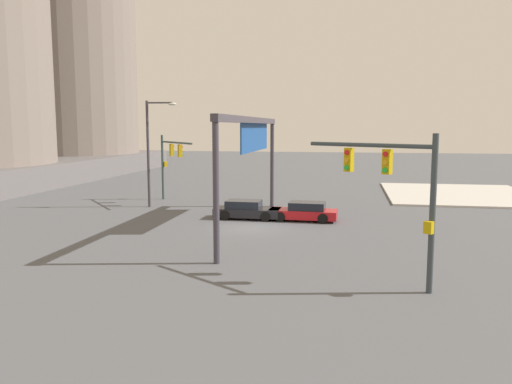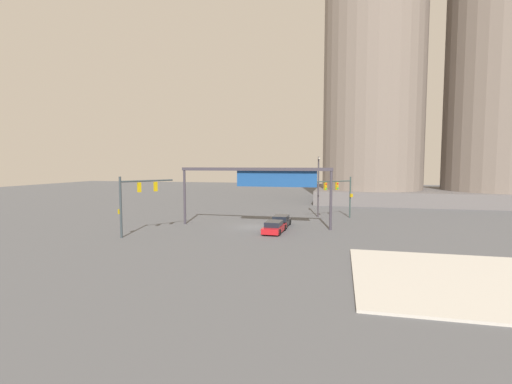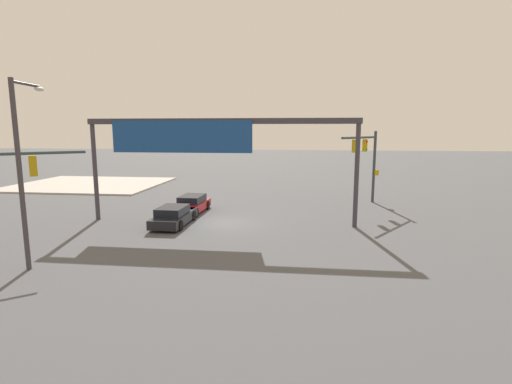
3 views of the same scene
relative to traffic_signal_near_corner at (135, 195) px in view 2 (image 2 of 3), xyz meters
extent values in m
plane|color=#515358|center=(10.06, 7.37, -3.92)|extent=(183.79, 183.79, 0.00)
cube|color=beige|center=(27.67, -7.79, -3.85)|extent=(15.00, 12.42, 0.15)
cylinder|color=#323C41|center=(-0.76, -1.16, -1.04)|extent=(0.22, 0.22, 5.77)
cylinder|color=#323C41|center=(0.77, 1.11, 1.37)|extent=(3.20, 4.64, 0.16)
cube|color=#BF9B0B|center=(0.28, 0.39, 0.76)|extent=(0.39, 0.41, 0.95)
cylinder|color=red|center=(0.15, 0.48, 1.06)|extent=(0.16, 0.20, 0.20)
cylinder|color=orange|center=(0.15, 0.48, 0.76)|extent=(0.16, 0.20, 0.20)
cylinder|color=green|center=(0.15, 0.48, 0.46)|extent=(0.16, 0.20, 0.20)
cube|color=#BF9B0B|center=(1.24, 1.81, 0.76)|extent=(0.39, 0.41, 0.95)
cylinder|color=red|center=(1.11, 1.90, 1.06)|extent=(0.16, 0.20, 0.20)
cylinder|color=orange|center=(1.11, 1.90, 0.76)|extent=(0.16, 0.20, 0.20)
cylinder|color=green|center=(1.11, 1.90, 0.46)|extent=(0.16, 0.20, 0.20)
cube|color=#BF9B0B|center=(-0.97, -1.02, -1.47)|extent=(0.37, 0.38, 0.44)
cylinder|color=#314340|center=(20.53, 16.94, -1.26)|extent=(0.19, 0.19, 5.32)
cylinder|color=#314340|center=(18.11, 14.92, 0.86)|extent=(4.91, 4.15, 0.14)
cube|color=#BC920E|center=(18.84, 15.53, 0.27)|extent=(0.41, 0.40, 0.95)
cylinder|color=red|center=(18.95, 15.40, 0.56)|extent=(0.19, 0.17, 0.20)
cylinder|color=orange|center=(18.95, 15.40, 0.26)|extent=(0.19, 0.17, 0.20)
cylinder|color=green|center=(18.95, 15.40, -0.04)|extent=(0.19, 0.17, 0.20)
cube|color=#BC920E|center=(17.47, 14.38, 0.27)|extent=(0.41, 0.40, 0.95)
cylinder|color=red|center=(17.57, 14.25, 0.56)|extent=(0.19, 0.17, 0.20)
cylinder|color=orange|center=(17.57, 14.25, 0.26)|extent=(0.19, 0.17, 0.20)
cylinder|color=green|center=(17.57, 14.25, -0.04)|extent=(0.19, 0.17, 0.20)
cube|color=#BC920E|center=(20.67, 16.76, -1.00)|extent=(0.38, 0.38, 0.44)
cylinder|color=#3E383E|center=(16.47, 16.52, 0.02)|extent=(0.20, 0.20, 7.89)
cylinder|color=#3E383E|center=(16.56, 15.57, 3.82)|extent=(0.30, 1.90, 0.12)
ellipsoid|color=silver|center=(16.65, 14.62, 3.72)|extent=(0.36, 0.63, 0.20)
cylinder|color=#3B3741|center=(1.78, 7.46, -0.82)|extent=(0.28, 0.28, 6.21)
cylinder|color=#3B3741|center=(18.35, 7.46, -0.82)|extent=(0.28, 0.28, 6.21)
cube|color=#3B3741|center=(10.06, 7.46, 2.46)|extent=(16.97, 0.35, 0.35)
cube|color=navy|center=(12.46, 7.68, 1.52)|extent=(8.84, 0.08, 1.97)
cube|color=#615D5D|center=(35.28, 39.43, -2.74)|extent=(40.84, 19.85, 2.36)
cylinder|color=slate|center=(24.78, 39.43, 28.37)|extent=(17.85, 17.85, 59.86)
cylinder|color=slate|center=(45.77, 39.43, 28.37)|extent=(17.85, 17.85, 59.86)
cube|color=black|center=(12.88, 8.26, -3.49)|extent=(1.82, 4.32, 0.55)
cube|color=black|center=(12.89, 8.52, -2.96)|extent=(1.58, 2.26, 0.50)
cylinder|color=black|center=(13.68, 6.92, -3.60)|extent=(0.23, 0.64, 0.64)
cylinder|color=black|center=(12.04, 6.95, -3.60)|extent=(0.23, 0.64, 0.64)
cylinder|color=black|center=(13.72, 9.58, -3.60)|extent=(0.23, 0.64, 0.64)
cylinder|color=black|center=(12.09, 9.61, -3.60)|extent=(0.23, 0.64, 0.64)
cube|color=red|center=(12.86, 4.63, -3.49)|extent=(1.89, 4.41, 0.55)
cube|color=black|center=(12.85, 4.37, -2.96)|extent=(1.60, 2.32, 0.50)
cylinder|color=black|center=(12.13, 6.01, -3.60)|extent=(0.25, 0.65, 0.64)
cylinder|color=black|center=(13.71, 5.94, -3.60)|extent=(0.25, 0.65, 0.64)
cylinder|color=black|center=(12.01, 3.32, -3.60)|extent=(0.25, 0.65, 0.64)
cylinder|color=black|center=(13.60, 3.25, -3.60)|extent=(0.25, 0.65, 0.64)
camera|label=1|loc=(-19.57, 1.84, 2.09)|focal=35.89mm
camera|label=2|loc=(19.38, -30.92, 3.00)|focal=25.28mm
camera|label=3|loc=(5.02, 30.89, 1.92)|focal=27.05mm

